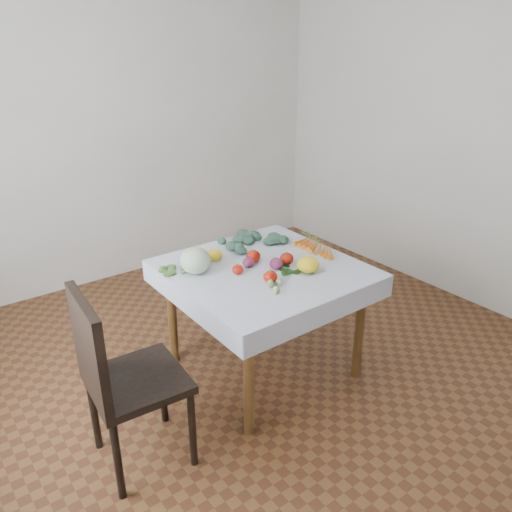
{
  "coord_description": "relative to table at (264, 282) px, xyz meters",
  "views": [
    {
      "loc": [
        -1.74,
        -2.24,
        2.07
      ],
      "look_at": [
        -0.02,
        0.05,
        0.82
      ],
      "focal_mm": 35.0,
      "sensor_mm": 36.0,
      "label": 1
    }
  ],
  "objects": [
    {
      "name": "ground",
      "position": [
        0.0,
        0.0,
        -0.65
      ],
      "size": [
        4.0,
        4.0,
        0.0
      ],
      "primitive_type": "plane",
      "color": "brown"
    },
    {
      "name": "back_wall",
      "position": [
        0.0,
        2.0,
        0.7
      ],
      "size": [
        4.0,
        0.04,
        2.7
      ],
      "primitive_type": "cube",
      "color": "white",
      "rests_on": "ground"
    },
    {
      "name": "table",
      "position": [
        0.0,
        0.0,
        0.0
      ],
      "size": [
        1.0,
        1.0,
        0.75
      ],
      "color": "brown",
      "rests_on": "ground"
    },
    {
      "name": "tablecloth",
      "position": [
        0.0,
        0.0,
        0.1
      ],
      "size": [
        1.12,
        1.12,
        0.01
      ],
      "primitive_type": "cube",
      "color": "white",
      "rests_on": "table"
    },
    {
      "name": "chair",
      "position": [
        -1.08,
        -0.23,
        -0.07
      ],
      "size": [
        0.49,
        0.49,
        1.01
      ],
      "color": "black",
      "rests_on": "ground"
    },
    {
      "name": "cabbage",
      "position": [
        -0.38,
        0.19,
        0.19
      ],
      "size": [
        0.19,
        0.19,
        0.17
      ],
      "primitive_type": "ellipsoid",
      "rotation": [
        0.0,
        0.0,
        -0.05
      ],
      "color": "beige",
      "rests_on": "tablecloth"
    },
    {
      "name": "tomato_a",
      "position": [
        0.15,
        -0.05,
        0.14
      ],
      "size": [
        0.1,
        0.1,
        0.08
      ],
      "primitive_type": "ellipsoid",
      "rotation": [
        0.0,
        0.0,
        -0.14
      ],
      "color": "#A81A0B",
      "rests_on": "tablecloth"
    },
    {
      "name": "tomato_b",
      "position": [
        -0.0,
        0.11,
        0.14
      ],
      "size": [
        0.11,
        0.11,
        0.08
      ],
      "primitive_type": "ellipsoid",
      "rotation": [
        0.0,
        0.0,
        0.27
      ],
      "color": "#A81A0B",
      "rests_on": "tablecloth"
    },
    {
      "name": "tomato_c",
      "position": [
        -0.18,
        0.02,
        0.13
      ],
      "size": [
        0.09,
        0.09,
        0.06
      ],
      "primitive_type": "ellipsoid",
      "rotation": [
        0.0,
        0.0,
        0.25
      ],
      "color": "#A81A0B",
      "rests_on": "tablecloth"
    },
    {
      "name": "tomato_d",
      "position": [
        -0.1,
        -0.19,
        0.14
      ],
      "size": [
        0.09,
        0.09,
        0.07
      ],
      "primitive_type": "ellipsoid",
      "rotation": [
        0.0,
        0.0,
        -0.04
      ],
      "color": "#A81A0B",
      "rests_on": "tablecloth"
    },
    {
      "name": "heirloom_back",
      "position": [
        -0.19,
        0.28,
        0.14
      ],
      "size": [
        0.13,
        0.13,
        0.07
      ],
      "primitive_type": "ellipsoid",
      "rotation": [
        0.0,
        0.0,
        -0.22
      ],
      "color": "yellow",
      "rests_on": "tablecloth"
    },
    {
      "name": "heirloom_front",
      "position": [
        0.18,
        -0.21,
        0.15
      ],
      "size": [
        0.15,
        0.15,
        0.1
      ],
      "primitive_type": "ellipsoid",
      "rotation": [
        0.0,
        0.0,
        -0.08
      ],
      "color": "yellow",
      "rests_on": "tablecloth"
    },
    {
      "name": "onion_a",
      "position": [
        0.05,
        -0.07,
        0.14
      ],
      "size": [
        0.11,
        0.11,
        0.08
      ],
      "primitive_type": "ellipsoid",
      "rotation": [
        0.0,
        0.0,
        0.36
      ],
      "color": "#501735",
      "rests_on": "tablecloth"
    },
    {
      "name": "onion_b",
      "position": [
        -0.07,
        0.07,
        0.13
      ],
      "size": [
        0.08,
        0.08,
        0.06
      ],
      "primitive_type": "ellipsoid",
      "rotation": [
        0.0,
        0.0,
        -0.06
      ],
      "color": "#501735",
      "rests_on": "tablecloth"
    },
    {
      "name": "tomatillo_cluster",
      "position": [
        -0.13,
        -0.29,
        0.12
      ],
      "size": [
        0.08,
        0.11,
        0.04
      ],
      "color": "#ACBE6D",
      "rests_on": "tablecloth"
    },
    {
      "name": "carrot_bunch",
      "position": [
        0.48,
        0.03,
        0.12
      ],
      "size": [
        0.21,
        0.39,
        0.03
      ],
      "color": "orange",
      "rests_on": "tablecloth"
    },
    {
      "name": "kale_bunch",
      "position": [
        0.17,
        0.38,
        0.13
      ],
      "size": [
        0.38,
        0.3,
        0.05
      ],
      "color": "#3D644A",
      "rests_on": "tablecloth"
    },
    {
      "name": "basil_bunch",
      "position": [
        0.15,
        -0.13,
        0.11
      ],
      "size": [
        0.26,
        0.2,
        0.01
      ],
      "color": "#244F18",
      "rests_on": "tablecloth"
    },
    {
      "name": "dill_bunch",
      "position": [
        -0.48,
        0.29,
        0.11
      ],
      "size": [
        0.18,
        0.18,
        0.02
      ],
      "color": "#5C843C",
      "rests_on": "tablecloth"
    }
  ]
}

